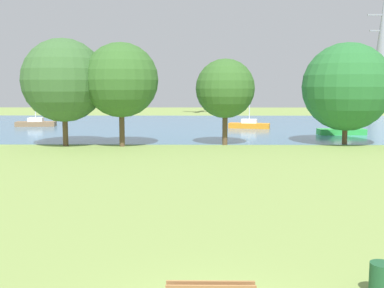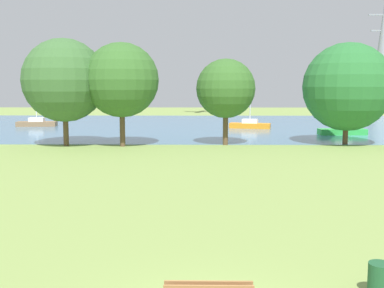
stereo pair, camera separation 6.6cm
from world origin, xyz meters
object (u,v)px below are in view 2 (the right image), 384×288
(electricity_pylon, at_px, (383,52))
(tree_east_far, at_px, (64,80))
(litter_bin, at_px, (380,280))
(sailboat_brown, at_px, (37,123))
(tree_west_far, at_px, (122,80))
(tree_east_near, at_px, (226,89))
(sailboat_green, at_px, (342,130))
(tree_west_near, at_px, (347,87))
(sailboat_orange, at_px, (250,125))

(electricity_pylon, bearing_deg, tree_east_far, -131.29)
(litter_bin, height_order, sailboat_brown, sailboat_brown)
(sailboat_brown, relative_size, tree_east_far, 0.72)
(tree_east_far, distance_m, electricity_pylon, 71.61)
(sailboat_brown, relative_size, tree_west_far, 0.75)
(tree_east_far, xyz_separation_m, tree_west_far, (4.75, -0.16, 0.02))
(litter_bin, distance_m, tree_west_far, 29.76)
(sailboat_brown, height_order, tree_east_near, tree_east_near)
(litter_bin, xyz_separation_m, electricity_pylon, (31.77, 81.13, 11.33))
(sailboat_green, xyz_separation_m, electricity_pylon, (21.24, 44.29, 11.27))
(sailboat_green, height_order, electricity_pylon, electricity_pylon)
(electricity_pylon, bearing_deg, tree_east_near, -122.64)
(tree_west_far, xyz_separation_m, tree_west_near, (18.85, 1.49, -0.55))
(tree_west_near, bearing_deg, sailboat_brown, 151.73)
(electricity_pylon, bearing_deg, tree_west_near, -114.17)
(litter_bin, distance_m, sailboat_green, 38.31)
(litter_bin, distance_m, tree_east_far, 31.89)
(litter_bin, distance_m, electricity_pylon, 87.86)
(sailboat_green, distance_m, tree_east_near, 15.65)
(sailboat_orange, height_order, tree_east_near, tree_east_near)
(tree_west_far, xyz_separation_m, electricity_pylon, (42.32, 53.76, 6.29))
(tree_west_far, bearing_deg, litter_bin, -68.91)
(sailboat_green, height_order, tree_east_near, sailboat_green)
(sailboat_orange, bearing_deg, electricity_pylon, 51.04)
(sailboat_green, distance_m, electricity_pylon, 50.39)
(electricity_pylon, bearing_deg, sailboat_orange, -128.96)
(litter_bin, height_order, tree_east_far, tree_east_far)
(sailboat_orange, relative_size, tree_west_far, 0.61)
(litter_bin, height_order, sailboat_orange, sailboat_orange)
(sailboat_green, bearing_deg, sailboat_orange, 139.96)
(sailboat_green, height_order, sailboat_orange, sailboat_green)
(tree_east_far, bearing_deg, sailboat_orange, 44.07)
(sailboat_green, relative_size, tree_east_far, 0.84)
(sailboat_green, distance_m, tree_west_far, 23.64)
(litter_bin, relative_size, sailboat_brown, 0.13)
(tree_west_far, relative_size, tree_east_near, 1.17)
(sailboat_green, relative_size, electricity_pylon, 0.32)
(tree_east_near, distance_m, tree_west_near, 10.28)
(sailboat_orange, relative_size, electricity_pylon, 0.22)
(litter_bin, relative_size, sailboat_green, 0.11)
(sailboat_green, relative_size, sailboat_brown, 1.17)
(sailboat_brown, distance_m, tree_west_far, 24.13)
(litter_bin, height_order, tree_west_near, tree_west_near)
(tree_east_far, distance_m, tree_east_near, 13.38)
(sailboat_brown, relative_size, tree_east_near, 0.88)
(tree_west_far, height_order, tree_west_near, tree_west_near)
(tree_west_near, bearing_deg, sailboat_orange, 112.88)
(sailboat_orange, xyz_separation_m, tree_west_near, (6.45, -15.28, 4.45))
(sailboat_brown, xyz_separation_m, tree_west_far, (13.89, -19.09, 4.99))
(electricity_pylon, bearing_deg, sailboat_green, -115.62)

